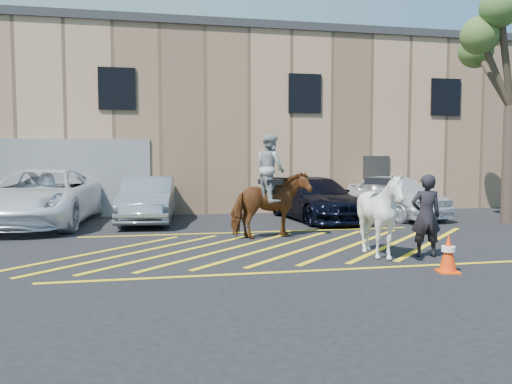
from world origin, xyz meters
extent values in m
plane|color=black|center=(0.00, 0.00, 0.00)|extent=(90.00, 90.00, 0.00)
imported|color=white|center=(-6.22, 4.99, 0.89)|extent=(3.46, 6.63, 1.78)
imported|color=gray|center=(-2.93, 5.04, 0.75)|extent=(1.95, 4.67, 1.50)
imported|color=black|center=(2.70, 4.62, 0.73)|extent=(2.60, 5.21, 1.45)
imported|color=white|center=(5.71, 4.72, 0.78)|extent=(2.47, 4.81, 1.57)
imported|color=black|center=(3.03, -1.96, 0.89)|extent=(0.72, 0.54, 1.78)
cube|color=tan|center=(0.00, 12.00, 3.50)|extent=(32.00, 10.00, 7.00)
cube|color=#2D2D30|center=(0.00, 12.00, 7.15)|extent=(32.20, 10.20, 0.30)
cube|color=black|center=(-4.00, 6.96, 4.60)|extent=(1.30, 0.08, 1.50)
cube|color=black|center=(3.00, 6.96, 4.60)|extent=(1.30, 0.08, 1.50)
cube|color=black|center=(9.00, 6.96, 4.60)|extent=(1.30, 0.08, 1.50)
cube|color=#38332D|center=(6.00, 6.96, 1.10)|extent=(1.10, 0.08, 2.20)
cube|color=yellow|center=(-4.20, -0.30, 0.01)|extent=(4.20, 4.20, 0.01)
cube|color=yellow|center=(-3.15, -0.30, 0.01)|extent=(4.20, 4.20, 0.01)
cube|color=yellow|center=(-2.10, -0.30, 0.01)|extent=(4.20, 4.20, 0.01)
cube|color=yellow|center=(-1.05, -0.30, 0.01)|extent=(4.20, 4.20, 0.01)
cube|color=yellow|center=(0.00, -0.30, 0.01)|extent=(4.20, 4.20, 0.01)
cube|color=yellow|center=(1.05, -0.30, 0.01)|extent=(4.20, 4.20, 0.01)
cube|color=yellow|center=(2.10, -0.30, 0.01)|extent=(4.20, 4.20, 0.01)
cube|color=yellow|center=(3.15, -0.30, 0.01)|extent=(4.20, 4.20, 0.01)
cube|color=yellow|center=(4.20, -0.30, 0.01)|extent=(4.20, 4.20, 0.01)
cube|color=yellow|center=(0.00, 2.20, 0.01)|extent=(9.50, 0.12, 0.01)
cube|color=yellow|center=(0.00, -2.80, 0.01)|extent=(9.50, 0.12, 0.01)
imported|color=brown|center=(0.30, 1.12, 0.88)|extent=(2.27, 1.47, 1.77)
imported|color=#95969E|center=(0.30, 1.12, 1.86)|extent=(0.89, 1.02, 1.80)
cube|color=black|center=(0.30, 1.12, 1.50)|extent=(0.59, 0.66, 0.14)
imported|color=silver|center=(2.01, -1.88, 0.92)|extent=(2.24, 2.24, 1.84)
cube|color=black|center=(2.01, -1.88, 1.64)|extent=(0.72, 0.72, 0.14)
cube|color=#FF4B0A|center=(2.66, -3.40, 0.01)|extent=(0.46, 0.46, 0.03)
cone|color=#FF3A0A|center=(2.66, -3.40, 0.38)|extent=(0.32, 0.32, 0.70)
cylinder|color=white|center=(2.66, -3.40, 0.44)|extent=(0.25, 0.25, 0.10)
cylinder|color=#49362C|center=(8.65, 2.63, 1.90)|extent=(0.44, 0.44, 3.80)
cylinder|color=#483E2C|center=(8.57, 3.49, 4.80)|extent=(0.33, 1.88, 2.34)
cylinder|color=#4C412E|center=(8.04, 2.63, 4.85)|extent=(1.40, 0.20, 2.39)
cylinder|color=#493C2C|center=(8.17, 2.36, 5.20)|extent=(1.16, 0.77, 3.11)
sphere|color=#567230|center=(8.50, 4.35, 5.91)|extent=(1.20, 1.20, 1.20)
sphere|color=#577532|center=(7.43, 2.63, 6.00)|extent=(1.20, 1.20, 1.20)
sphere|color=#466D2F|center=(7.70, 2.08, 6.71)|extent=(1.20, 1.20, 1.20)
camera|label=1|loc=(-2.67, -11.71, 2.15)|focal=35.00mm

